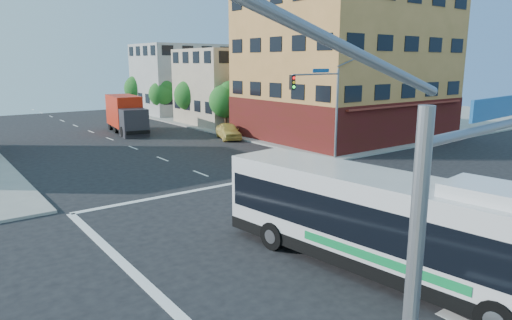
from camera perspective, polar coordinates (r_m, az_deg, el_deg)
ground at (r=21.54m, az=10.76°, el=-8.30°), size 120.00×120.00×0.00m
sidewalk_ne at (r=70.09m, az=9.20°, el=5.92°), size 50.00×50.00×0.15m
corner_building_ne at (r=47.47m, az=11.07°, el=10.02°), size 18.10×15.44×14.00m
building_east_near at (r=57.36m, az=-2.73°, el=9.16°), size 12.06×10.06×9.00m
building_east_far at (r=69.38m, az=-9.31°, el=9.94°), size 12.06×10.06×10.00m
signal_mast_ne at (r=34.21m, az=8.34°, el=7.86°), size 7.91×1.13×8.07m
signal_mast_sw at (r=7.06m, az=25.99°, el=-9.51°), size 7.91×1.01×8.07m
street_tree_a at (r=49.58m, az=-3.68°, el=7.63°), size 3.60×3.60×5.53m
street_tree_b at (r=56.43m, az=-8.16°, el=8.24°), size 3.80×3.80×5.79m
street_tree_c at (r=63.57m, az=-11.65°, el=8.27°), size 3.40×3.40×5.29m
street_tree_d at (r=70.86m, az=-14.46°, el=8.85°), size 4.00×4.00×6.03m
transit_bus at (r=16.80m, az=15.97°, el=-7.53°), size 4.43×13.54×3.93m
box_truck at (r=51.07m, az=-15.89°, el=5.42°), size 3.66×8.97×3.92m
parked_car at (r=45.32m, az=-3.48°, el=3.65°), size 3.31×4.98×1.58m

